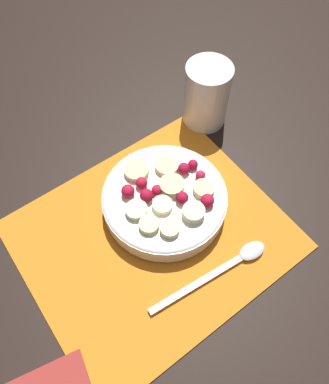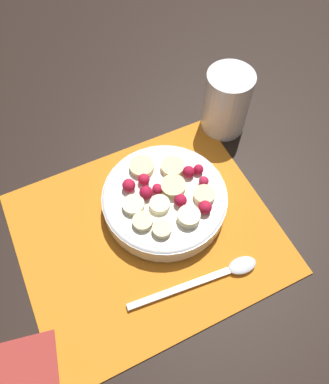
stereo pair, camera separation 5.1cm
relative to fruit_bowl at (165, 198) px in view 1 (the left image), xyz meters
name	(u,v)px [view 1 (the left image)]	position (x,y,z in m)	size (l,w,h in m)	color
ground_plane	(153,236)	(0.04, 0.03, -0.03)	(3.00, 3.00, 0.00)	black
placemat	(153,235)	(0.04, 0.03, -0.02)	(0.37, 0.32, 0.01)	orange
fruit_bowl	(165,198)	(0.00, 0.00, 0.00)	(0.19, 0.19, 0.05)	white
spoon	(231,264)	(-0.02, 0.13, -0.02)	(0.19, 0.04, 0.01)	silver
drinking_glass	(206,95)	(-0.17, -0.11, 0.03)	(0.08, 0.08, 0.11)	white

